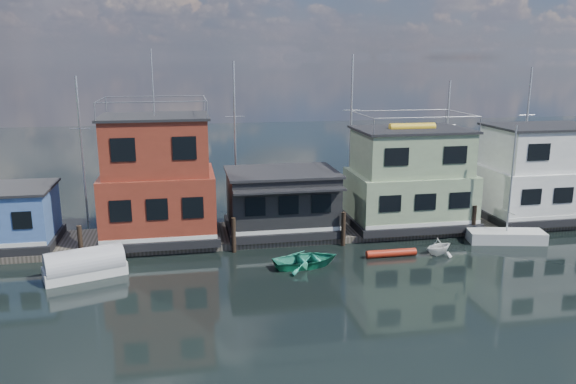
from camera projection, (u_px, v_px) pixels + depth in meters
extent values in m
plane|color=black|center=(335.00, 311.00, 26.68)|extent=(160.00, 160.00, 0.00)
cube|color=#595147|center=(289.00, 232.00, 38.10)|extent=(48.00, 5.00, 0.40)
cube|color=black|center=(5.00, 241.00, 34.82)|extent=(6.40, 4.90, 0.50)
cube|color=#486DB1|center=(1.00, 214.00, 34.41)|extent=(6.00, 4.50, 3.00)
cube|color=black|center=(161.00, 233.00, 36.50)|extent=(7.40, 5.90, 0.50)
cube|color=maroon|center=(159.00, 201.00, 36.00)|extent=(7.00, 5.50, 3.74)
cube|color=maroon|center=(156.00, 145.00, 35.16)|extent=(6.30, 4.95, 3.46)
cube|color=black|center=(154.00, 117.00, 34.74)|extent=(6.65, 5.23, 0.16)
cylinder|color=silver|center=(153.00, 82.00, 34.25)|extent=(0.08, 0.08, 4.00)
cube|color=black|center=(282.00, 226.00, 37.91)|extent=(7.40, 5.40, 0.50)
cube|color=black|center=(282.00, 198.00, 37.46)|extent=(7.00, 5.00, 3.40)
cube|color=black|center=(282.00, 172.00, 37.04)|extent=(7.30, 5.30, 0.16)
cube|color=black|center=(290.00, 190.00, 34.50)|extent=(7.00, 1.20, 0.12)
cube|color=black|center=(408.00, 219.00, 39.50)|extent=(8.40, 5.90, 0.50)
cube|color=#8CA47B|center=(409.00, 194.00, 39.08)|extent=(8.00, 5.50, 3.12)
cube|color=#8CA47B|center=(411.00, 152.00, 38.38)|extent=(7.20, 4.95, 2.88)
cube|color=black|center=(412.00, 130.00, 38.03)|extent=(7.60, 5.23, 0.16)
cylinder|color=yellow|center=(412.00, 127.00, 37.99)|extent=(3.20, 0.56, 0.56)
cube|color=black|center=(536.00, 212.00, 41.27)|extent=(8.40, 5.90, 0.50)
cube|color=white|center=(538.00, 188.00, 40.85)|extent=(8.00, 5.50, 3.12)
cube|color=white|center=(543.00, 148.00, 40.15)|extent=(7.20, 4.95, 2.88)
cube|color=black|center=(545.00, 126.00, 39.80)|extent=(7.60, 5.23, 0.16)
cylinder|color=#2D2116|center=(80.00, 244.00, 32.92)|extent=(0.28, 0.28, 2.20)
cylinder|color=#2D2116|center=(234.00, 235.00, 34.51)|extent=(0.28, 0.28, 2.20)
cylinder|color=#2D2116|center=(343.00, 229.00, 35.75)|extent=(0.28, 0.28, 2.20)
cylinder|color=#2D2116|center=(474.00, 222.00, 37.34)|extent=(0.28, 0.28, 2.20)
cylinder|color=silver|center=(82.00, 151.00, 40.19)|extent=(0.16, 0.16, 10.50)
cylinder|color=silver|center=(80.00, 129.00, 39.82)|extent=(1.40, 0.06, 0.06)
cylinder|color=silver|center=(235.00, 140.00, 42.02)|extent=(0.16, 0.16, 11.50)
cylinder|color=silver|center=(235.00, 117.00, 41.61)|extent=(1.40, 0.06, 0.06)
cylinder|color=silver|center=(351.00, 133.00, 43.55)|extent=(0.16, 0.16, 12.00)
cylinder|color=silver|center=(351.00, 110.00, 43.13)|extent=(1.40, 0.06, 0.06)
cylinder|color=silver|center=(446.00, 143.00, 45.20)|extent=(0.16, 0.16, 10.00)
cylinder|color=silver|center=(447.00, 125.00, 44.85)|extent=(1.40, 0.06, 0.06)
cylinder|color=silver|center=(525.00, 135.00, 46.32)|extent=(0.16, 0.16, 11.00)
cylinder|color=silver|center=(527.00, 115.00, 45.93)|extent=(1.40, 0.06, 0.06)
cube|color=silver|center=(85.00, 270.00, 30.79)|extent=(4.58, 2.92, 0.71)
cylinder|color=#A8A7AC|center=(85.00, 263.00, 30.69)|extent=(4.42, 2.95, 1.73)
imported|color=white|center=(439.00, 246.00, 34.21)|extent=(2.58, 2.43, 1.08)
cylinder|color=#AE2412|center=(391.00, 253.00, 33.91)|extent=(3.12, 0.48, 0.46)
imported|color=teal|center=(306.00, 260.00, 32.32)|extent=(4.22, 3.30, 0.79)
cube|color=silver|center=(506.00, 236.00, 36.58)|extent=(5.08, 2.60, 0.75)
cylinder|color=silver|center=(511.00, 179.00, 35.69)|extent=(0.12, 0.12, 6.90)
cube|color=silver|center=(508.00, 212.00, 36.19)|extent=(0.37, 1.48, 0.05)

